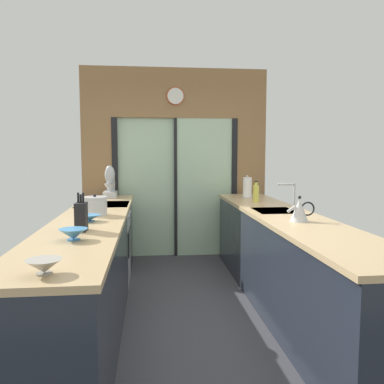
{
  "coord_description": "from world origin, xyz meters",
  "views": [
    {
      "loc": [
        -0.38,
        -3.34,
        1.5
      ],
      "look_at": [
        0.06,
        0.72,
        1.1
      ],
      "focal_mm": 37.18,
      "sensor_mm": 36.0,
      "label": 1
    }
  ],
  "objects_px": {
    "mixing_bowl_far": "(90,218)",
    "soap_bottle": "(256,193)",
    "stock_pot": "(95,206)",
    "kettle": "(300,210)",
    "mixing_bowl_near": "(44,266)",
    "stand_mixer": "(110,185)",
    "paper_towel_roll": "(247,188)",
    "knife_block": "(81,216)",
    "mixing_bowl_mid": "(73,234)",
    "oven_range": "(104,244)"
  },
  "relations": [
    {
      "from": "mixing_bowl_far",
      "to": "soap_bottle",
      "type": "distance_m",
      "value": 2.14
    },
    {
      "from": "stock_pot",
      "to": "kettle",
      "type": "xyz_separation_m",
      "value": [
        1.78,
        -0.54,
        0.01
      ]
    },
    {
      "from": "mixing_bowl_near",
      "to": "stand_mixer",
      "type": "distance_m",
      "value": 3.34
    },
    {
      "from": "stock_pot",
      "to": "mixing_bowl_near",
      "type": "bearing_deg",
      "value": -90.0
    },
    {
      "from": "paper_towel_roll",
      "to": "mixing_bowl_far",
      "type": "bearing_deg",
      "value": -137.7
    },
    {
      "from": "knife_block",
      "to": "paper_towel_roll",
      "type": "distance_m",
      "value": 2.7
    },
    {
      "from": "mixing_bowl_mid",
      "to": "knife_block",
      "type": "distance_m",
      "value": 0.33
    },
    {
      "from": "oven_range",
      "to": "mixing_bowl_near",
      "type": "xyz_separation_m",
      "value": [
        0.02,
        -2.66,
        0.5
      ]
    },
    {
      "from": "knife_block",
      "to": "kettle",
      "type": "xyz_separation_m",
      "value": [
        1.78,
        0.22,
        -0.01
      ]
    },
    {
      "from": "mixing_bowl_near",
      "to": "stand_mixer",
      "type": "xyz_separation_m",
      "value": [
        0.0,
        3.34,
        0.12
      ]
    },
    {
      "from": "mixing_bowl_mid",
      "to": "knife_block",
      "type": "height_order",
      "value": "knife_block"
    },
    {
      "from": "soap_bottle",
      "to": "knife_block",
      "type": "bearing_deg",
      "value": -137.91
    },
    {
      "from": "stand_mixer",
      "to": "stock_pot",
      "type": "distance_m",
      "value": 1.5
    },
    {
      "from": "soap_bottle",
      "to": "stock_pot",
      "type": "bearing_deg",
      "value": -154.55
    },
    {
      "from": "oven_range",
      "to": "stock_pot",
      "type": "xyz_separation_m",
      "value": [
        0.02,
        -0.82,
        0.55
      ]
    },
    {
      "from": "kettle",
      "to": "knife_block",
      "type": "bearing_deg",
      "value": -172.81
    },
    {
      "from": "paper_towel_roll",
      "to": "stock_pot",
      "type": "bearing_deg",
      "value": -144.43
    },
    {
      "from": "mixing_bowl_mid",
      "to": "soap_bottle",
      "type": "xyz_separation_m",
      "value": [
        1.78,
        1.93,
        0.06
      ]
    },
    {
      "from": "mixing_bowl_far",
      "to": "knife_block",
      "type": "xyz_separation_m",
      "value": [
        -0.0,
        -0.41,
        0.08
      ]
    },
    {
      "from": "mixing_bowl_far",
      "to": "stock_pot",
      "type": "bearing_deg",
      "value": 90.0
    },
    {
      "from": "soap_bottle",
      "to": "mixing_bowl_mid",
      "type": "bearing_deg",
      "value": -132.68
    },
    {
      "from": "kettle",
      "to": "soap_bottle",
      "type": "distance_m",
      "value": 1.38
    },
    {
      "from": "kettle",
      "to": "soap_bottle",
      "type": "relative_size",
      "value": 0.98
    },
    {
      "from": "mixing_bowl_near",
      "to": "stock_pot",
      "type": "distance_m",
      "value": 1.84
    },
    {
      "from": "stand_mixer",
      "to": "mixing_bowl_near",
      "type": "bearing_deg",
      "value": -90.0
    },
    {
      "from": "oven_range",
      "to": "stand_mixer",
      "type": "height_order",
      "value": "stand_mixer"
    },
    {
      "from": "mixing_bowl_far",
      "to": "knife_block",
      "type": "bearing_deg",
      "value": -90.0
    },
    {
      "from": "mixing_bowl_mid",
      "to": "stock_pot",
      "type": "relative_size",
      "value": 0.83
    },
    {
      "from": "paper_towel_roll",
      "to": "kettle",
      "type": "bearing_deg",
      "value": -89.92
    },
    {
      "from": "knife_block",
      "to": "soap_bottle",
      "type": "height_order",
      "value": "knife_block"
    },
    {
      "from": "oven_range",
      "to": "soap_bottle",
      "type": "height_order",
      "value": "soap_bottle"
    },
    {
      "from": "mixing_bowl_near",
      "to": "mixing_bowl_mid",
      "type": "distance_m",
      "value": 0.75
    },
    {
      "from": "mixing_bowl_far",
      "to": "soap_bottle",
      "type": "relative_size",
      "value": 0.75
    },
    {
      "from": "mixing_bowl_near",
      "to": "mixing_bowl_far",
      "type": "distance_m",
      "value": 1.49
    },
    {
      "from": "mixing_bowl_near",
      "to": "soap_bottle",
      "type": "relative_size",
      "value": 0.69
    },
    {
      "from": "mixing_bowl_far",
      "to": "stand_mixer",
      "type": "height_order",
      "value": "stand_mixer"
    },
    {
      "from": "stock_pot",
      "to": "soap_bottle",
      "type": "xyz_separation_m",
      "value": [
        1.78,
        0.85,
        0.02
      ]
    },
    {
      "from": "stand_mixer",
      "to": "soap_bottle",
      "type": "distance_m",
      "value": 1.9
    },
    {
      "from": "paper_towel_roll",
      "to": "mixing_bowl_mid",
      "type": "bearing_deg",
      "value": -127.07
    },
    {
      "from": "mixing_bowl_far",
      "to": "knife_block",
      "type": "distance_m",
      "value": 0.42
    },
    {
      "from": "paper_towel_roll",
      "to": "mixing_bowl_near",
      "type": "bearing_deg",
      "value": -119.78
    },
    {
      "from": "knife_block",
      "to": "stock_pot",
      "type": "xyz_separation_m",
      "value": [
        0.0,
        0.76,
        -0.02
      ]
    },
    {
      "from": "mixing_bowl_mid",
      "to": "mixing_bowl_far",
      "type": "bearing_deg",
      "value": 90.0
    },
    {
      "from": "mixing_bowl_near",
      "to": "knife_block",
      "type": "height_order",
      "value": "knife_block"
    },
    {
      "from": "knife_block",
      "to": "soap_bottle",
      "type": "bearing_deg",
      "value": 42.09
    },
    {
      "from": "knife_block",
      "to": "paper_towel_roll",
      "type": "height_order",
      "value": "paper_towel_roll"
    },
    {
      "from": "kettle",
      "to": "soap_bottle",
      "type": "bearing_deg",
      "value": 90.1
    },
    {
      "from": "mixing_bowl_near",
      "to": "stock_pot",
      "type": "relative_size",
      "value": 0.75
    },
    {
      "from": "mixing_bowl_mid",
      "to": "stock_pot",
      "type": "bearing_deg",
      "value": 90.0
    },
    {
      "from": "mixing_bowl_near",
      "to": "stand_mixer",
      "type": "height_order",
      "value": "stand_mixer"
    }
  ]
}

